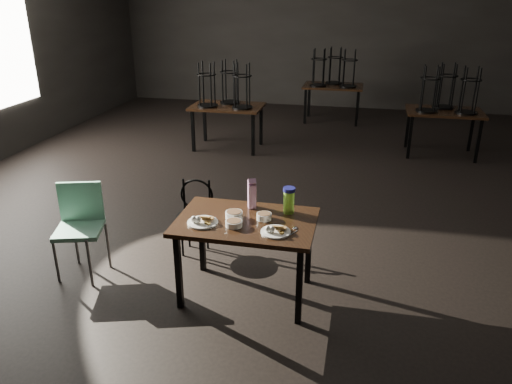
% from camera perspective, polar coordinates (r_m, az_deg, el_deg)
% --- Properties ---
extents(room, '(12.00, 12.04, 3.22)m').
position_cam_1_polar(room, '(5.81, 5.09, 19.55)').
color(room, black).
rests_on(room, ground).
extents(main_table, '(1.20, 0.80, 0.75)m').
position_cam_1_polar(main_table, '(4.34, -1.14, -4.15)').
color(main_table, black).
rests_on(main_table, ground).
extents(plate_left, '(0.26, 0.26, 0.08)m').
position_cam_1_polar(plate_left, '(4.26, -6.17, -3.30)').
color(plate_left, white).
rests_on(plate_left, main_table).
extents(plate_right, '(0.25, 0.25, 0.08)m').
position_cam_1_polar(plate_right, '(4.08, 2.23, -4.41)').
color(plate_right, white).
rests_on(plate_right, main_table).
extents(bowl_near, '(0.15, 0.15, 0.06)m').
position_cam_1_polar(bowl_near, '(4.33, -2.53, -2.59)').
color(bowl_near, white).
rests_on(bowl_near, main_table).
extents(bowl_far, '(0.13, 0.13, 0.05)m').
position_cam_1_polar(bowl_far, '(4.31, 0.94, -2.78)').
color(bowl_far, white).
rests_on(bowl_far, main_table).
extents(bowl_big, '(0.14, 0.14, 0.05)m').
position_cam_1_polar(bowl_big, '(4.19, -2.55, -3.58)').
color(bowl_big, white).
rests_on(bowl_big, main_table).
extents(juice_carton, '(0.09, 0.09, 0.28)m').
position_cam_1_polar(juice_carton, '(4.49, -0.47, -0.26)').
color(juice_carton, '#821761').
rests_on(juice_carton, main_table).
extents(water_bottle, '(0.13, 0.13, 0.24)m').
position_cam_1_polar(water_bottle, '(4.40, 3.78, -0.92)').
color(water_bottle, '#97E443').
rests_on(water_bottle, main_table).
extents(spoon, '(0.06, 0.17, 0.01)m').
position_cam_1_polar(spoon, '(4.16, 4.48, -4.18)').
color(spoon, silver).
rests_on(spoon, main_table).
extents(bentwood_chair, '(0.37, 0.37, 0.77)m').
position_cam_1_polar(bentwood_chair, '(5.23, -6.97, -2.10)').
color(bentwood_chair, black).
rests_on(bentwood_chair, ground).
extents(school_chair, '(0.52, 0.52, 0.90)m').
position_cam_1_polar(school_chair, '(5.05, -19.47, -3.16)').
color(school_chair, '#7BBFA0').
rests_on(school_chair, ground).
extents(bg_table_left, '(1.20, 0.80, 1.48)m').
position_cam_1_polar(bg_table_left, '(8.57, -3.33, 10.02)').
color(bg_table_left, black).
rests_on(bg_table_left, ground).
extents(bg_table_right, '(1.20, 0.80, 1.48)m').
position_cam_1_polar(bg_table_right, '(8.75, 20.79, 8.87)').
color(bg_table_right, black).
rests_on(bg_table_right, ground).
extents(bg_table_far, '(1.20, 0.80, 1.48)m').
position_cam_1_polar(bg_table_far, '(10.52, 8.83, 12.12)').
color(bg_table_far, black).
rests_on(bg_table_far, ground).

